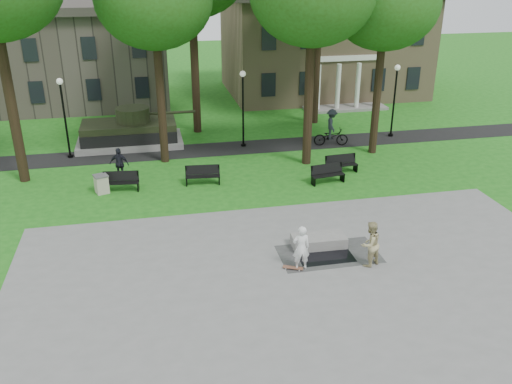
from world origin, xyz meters
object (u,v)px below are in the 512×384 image
(park_bench_0, at_px, (121,181))
(trash_bin, at_px, (101,184))
(cyclist, at_px, (331,131))
(concrete_block, at_px, (319,241))
(friend_watching, at_px, (370,244))
(skateboarder, at_px, (301,248))

(park_bench_0, xyz_separation_m, trash_bin, (-0.95, -0.12, -0.04))
(cyclist, bearing_deg, concrete_block, 168.59)
(concrete_block, relative_size, friend_watching, 1.20)
(concrete_block, distance_m, trash_bin, 11.76)
(friend_watching, height_order, trash_bin, friend_watching)
(skateboarder, xyz_separation_m, cyclist, (6.02, 13.94, 0.03))
(park_bench_0, bearing_deg, friend_watching, -38.37)
(friend_watching, distance_m, park_bench_0, 13.44)
(concrete_block, height_order, park_bench_0, park_bench_0)
(cyclist, bearing_deg, friend_watching, 176.42)
(skateboarder, bearing_deg, concrete_block, -124.67)
(concrete_block, height_order, trash_bin, trash_bin)
(cyclist, relative_size, trash_bin, 2.44)
(concrete_block, bearing_deg, friend_watching, -52.31)
(park_bench_0, bearing_deg, trash_bin, -166.39)
(skateboarder, bearing_deg, friend_watching, 177.42)
(friend_watching, distance_m, trash_bin, 14.05)
(concrete_block, distance_m, cyclist, 13.29)
(concrete_block, xyz_separation_m, trash_bin, (-9.02, 7.55, 0.24))
(cyclist, relative_size, park_bench_0, 1.27)
(friend_watching, bearing_deg, concrete_block, -76.12)
(friend_watching, relative_size, park_bench_0, 1.00)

